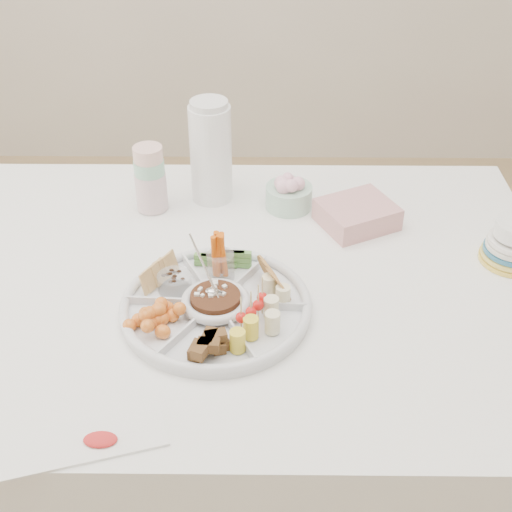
{
  "coord_description": "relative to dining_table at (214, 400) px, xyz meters",
  "views": [
    {
      "loc": [
        0.12,
        -1.22,
        1.69
      ],
      "look_at": [
        0.1,
        -0.02,
        0.83
      ],
      "focal_mm": 50.0,
      "sensor_mm": 36.0,
      "label": 1
    }
  ],
  "objects": [
    {
      "name": "placemat",
      "position": [
        -0.18,
        -0.45,
        0.38
      ],
      "size": [
        0.29,
        0.17,
        0.01
      ],
      "primitive_type": "cube",
      "rotation": [
        0.0,
        0.0,
        0.29
      ],
      "color": "white",
      "rests_on": "dining_table"
    },
    {
      "name": "pita_raisins",
      "position": [
        -0.08,
        -0.04,
        0.42
      ],
      "size": [
        0.1,
        0.1,
        0.05
      ],
      "primitive_type": null,
      "rotation": [
        0.0,
        0.0,
        -0.06
      ],
      "color": "#EAC371",
      "rests_on": "party_tray"
    },
    {
      "name": "bean_dip",
      "position": [
        0.02,
        -0.12,
        0.41
      ],
      "size": [
        0.11,
        0.11,
        0.04
      ],
      "primitive_type": "cylinder",
      "rotation": [
        0.0,
        0.0,
        -0.06
      ],
      "color": "#311D0C",
      "rests_on": "party_tray"
    },
    {
      "name": "granola_chunks",
      "position": [
        0.02,
        -0.25,
        0.42
      ],
      "size": [
        0.11,
        0.11,
        0.05
      ],
      "primitive_type": null,
      "rotation": [
        0.0,
        0.0,
        -0.06
      ],
      "color": "brown",
      "rests_on": "party_tray"
    },
    {
      "name": "tortillas",
      "position": [
        0.14,
        -0.06,
        0.42
      ],
      "size": [
        0.09,
        0.09,
        0.05
      ],
      "primitive_type": null,
      "rotation": [
        0.0,
        0.0,
        -0.06
      ],
      "color": "brown",
      "rests_on": "party_tray"
    },
    {
      "name": "flower_bowl",
      "position": [
        0.18,
        0.29,
        0.42
      ],
      "size": [
        0.13,
        0.13,
        0.09
      ],
      "primitive_type": "cylinder",
      "rotation": [
        0.0,
        0.0,
        0.12
      ],
      "color": "#8DCA9D",
      "rests_on": "dining_table"
    },
    {
      "name": "dining_table",
      "position": [
        0.0,
        0.0,
        0.0
      ],
      "size": [
        1.52,
        1.02,
        0.76
      ],
      "primitive_type": "cube",
      "color": "white",
      "rests_on": "floor"
    },
    {
      "name": "napkin_stack",
      "position": [
        0.34,
        0.22,
        0.41
      ],
      "size": [
        0.21,
        0.2,
        0.06
      ],
      "primitive_type": "cube",
      "rotation": [
        0.0,
        0.0,
        0.46
      ],
      "color": "#CB8C8D",
      "rests_on": "dining_table"
    },
    {
      "name": "floor",
      "position": [
        0.0,
        0.0,
        -0.38
      ],
      "size": [
        4.0,
        4.0,
        0.0
      ],
      "primitive_type": "plane",
      "color": "tan",
      "rests_on": "ground"
    },
    {
      "name": "party_tray",
      "position": [
        0.02,
        -0.12,
        0.4
      ],
      "size": [
        0.4,
        0.4,
        0.04
      ],
      "primitive_type": "cylinder",
      "rotation": [
        0.0,
        0.0,
        -0.06
      ],
      "color": "white",
      "rests_on": "dining_table"
    },
    {
      "name": "carrot_cucumber",
      "position": [
        0.03,
        0.01,
        0.44
      ],
      "size": [
        0.12,
        0.12,
        0.1
      ],
      "primitive_type": null,
      "rotation": [
        0.0,
        0.0,
        -0.06
      ],
      "color": "#D8560B",
      "rests_on": "party_tray"
    },
    {
      "name": "cherries",
      "position": [
        -0.09,
        -0.17,
        0.42
      ],
      "size": [
        0.13,
        0.13,
        0.05
      ],
      "primitive_type": null,
      "rotation": [
        0.0,
        0.0,
        -0.06
      ],
      "color": "#F65D0E",
      "rests_on": "party_tray"
    },
    {
      "name": "banana_tomato",
      "position": [
        0.13,
        -0.19,
        0.44
      ],
      "size": [
        0.1,
        0.1,
        0.08
      ],
      "primitive_type": null,
      "rotation": [
        0.0,
        0.0,
        -0.06
      ],
      "color": "#F3ED5E",
      "rests_on": "party_tray"
    },
    {
      "name": "thermos",
      "position": [
        -0.01,
        0.34,
        0.51
      ],
      "size": [
        0.11,
        0.11,
        0.27
      ],
      "primitive_type": "cylinder",
      "rotation": [
        0.0,
        0.0,
        0.11
      ],
      "color": "white",
      "rests_on": "dining_table"
    },
    {
      "name": "cup_stack",
      "position": [
        -0.15,
        0.28,
        0.48
      ],
      "size": [
        0.09,
        0.09,
        0.21
      ],
      "primitive_type": "cylinder",
      "rotation": [
        0.0,
        0.0,
        -0.28
      ],
      "color": "white",
      "rests_on": "dining_table"
    }
  ]
}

